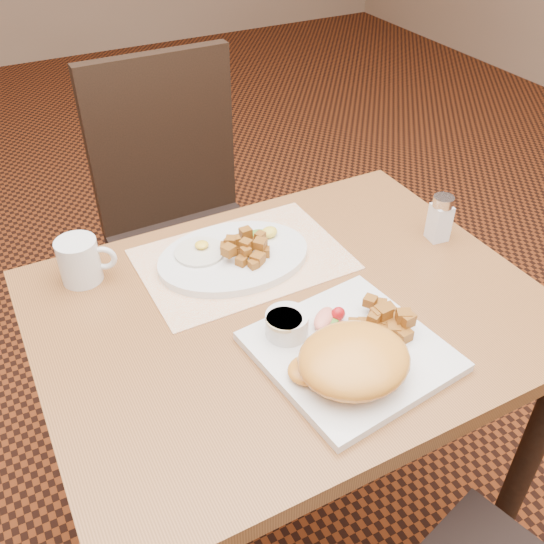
% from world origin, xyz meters
% --- Properties ---
extents(ground, '(8.00, 8.00, 0.00)m').
position_xyz_m(ground, '(0.00, 0.00, 0.00)').
color(ground, black).
rests_on(ground, ground).
extents(table, '(0.90, 0.70, 0.75)m').
position_xyz_m(table, '(0.00, 0.00, 0.64)').
color(table, brown).
rests_on(table, ground).
extents(chair_far, '(0.43, 0.44, 0.97)m').
position_xyz_m(chair_far, '(0.04, 0.70, 0.54)').
color(chair_far, black).
rests_on(chair_far, ground).
extents(placemat, '(0.40, 0.28, 0.00)m').
position_xyz_m(placemat, '(-0.02, 0.17, 0.75)').
color(placemat, white).
rests_on(placemat, table).
extents(plate_square, '(0.31, 0.31, 0.02)m').
position_xyz_m(plate_square, '(0.02, -0.15, 0.76)').
color(plate_square, silver).
rests_on(plate_square, table).
extents(plate_oval, '(0.32, 0.25, 0.02)m').
position_xyz_m(plate_oval, '(-0.04, 0.17, 0.76)').
color(plate_oval, silver).
rests_on(plate_oval, placemat).
extents(hollandaise_mound, '(0.19, 0.16, 0.07)m').
position_xyz_m(hollandaise_mound, '(-0.01, -0.20, 0.80)').
color(hollandaise_mound, orange).
rests_on(hollandaise_mound, plate_square).
extents(ramekin, '(0.07, 0.07, 0.04)m').
position_xyz_m(ramekin, '(-0.05, -0.08, 0.79)').
color(ramekin, silver).
rests_on(ramekin, plate_square).
extents(garnish_sq, '(0.07, 0.06, 0.03)m').
position_xyz_m(garnish_sq, '(0.02, -0.08, 0.78)').
color(garnish_sq, '#387223').
rests_on(garnish_sq, plate_square).
extents(fried_egg, '(0.10, 0.10, 0.02)m').
position_xyz_m(fried_egg, '(-0.09, 0.20, 0.77)').
color(fried_egg, white).
rests_on(fried_egg, plate_oval).
extents(garnish_ov, '(0.07, 0.05, 0.02)m').
position_xyz_m(garnish_ov, '(0.05, 0.20, 0.78)').
color(garnish_ov, '#387223').
rests_on(garnish_ov, plate_oval).
extents(salt_shaker, '(0.05, 0.05, 0.10)m').
position_xyz_m(salt_shaker, '(0.37, 0.05, 0.80)').
color(salt_shaker, white).
rests_on(salt_shaker, table).
extents(coffee_mug, '(0.11, 0.08, 0.09)m').
position_xyz_m(coffee_mug, '(-0.31, 0.25, 0.79)').
color(coffee_mug, silver).
rests_on(coffee_mug, table).
extents(home_fries_sq, '(0.10, 0.11, 0.04)m').
position_xyz_m(home_fries_sq, '(0.10, -0.14, 0.78)').
color(home_fries_sq, '#9B5B19').
rests_on(home_fries_sq, plate_square).
extents(home_fries_ov, '(0.10, 0.10, 0.04)m').
position_xyz_m(home_fries_ov, '(-0.02, 0.16, 0.79)').
color(home_fries_ov, '#9B5B19').
rests_on(home_fries_ov, plate_oval).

